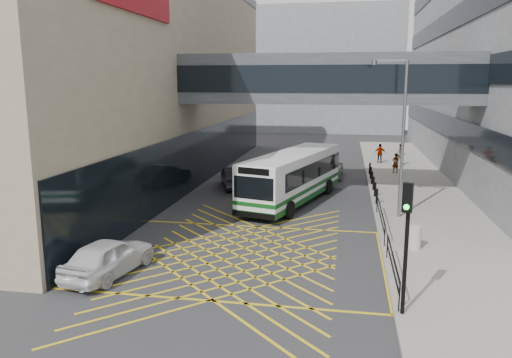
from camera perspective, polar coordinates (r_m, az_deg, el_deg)
The scene contains 18 objects.
ground at distance 21.56m, azimuth -1.92°, elevation -8.82°, with size 120.00×120.00×0.00m, color #333335.
building_whsmith at distance 42.20m, azimuth -22.06°, elevation 11.17°, with size 24.17×42.00×16.00m.
building_far at distance 80.08m, azimuth 5.89°, elevation 12.18°, with size 28.00×16.00×18.00m, color gray.
skybridge at distance 31.84m, azimuth 8.06°, elevation 11.25°, with size 20.00×4.10×3.00m.
pavement at distance 35.87m, azimuth 17.56°, elevation -1.13°, with size 6.00×54.00×0.16m, color gray.
box_junction at distance 21.56m, azimuth -1.92°, elevation -8.81°, with size 12.00×9.00×0.01m.
bus at distance 30.75m, azimuth 4.33°, elevation 0.37°, with size 5.43×11.23×3.07m.
car_white at distance 20.16m, azimuth -16.50°, elevation -8.47°, with size 1.92×4.68×1.49m, color silver.
car_dark at distance 35.08m, azimuth -2.49°, elevation 0.22°, with size 1.86×4.74×1.49m, color black.
car_silver at distance 39.48m, azimuth 8.40°, elevation 1.35°, with size 2.06×4.88×1.52m, color gray.
traffic_light at distance 15.82m, azimuth 16.81°, elevation -5.62°, with size 0.34×0.51×4.24m.
street_lamp at distance 27.30m, azimuth 16.10°, elevation 5.49°, with size 1.89×0.45×8.30m.
litter_bin at distance 22.93m, azimuth 17.65°, elevation -6.38°, with size 0.58×0.58×1.01m, color #ADA89E.
kerb_railings at distance 22.61m, azimuth 14.56°, elevation -5.88°, with size 0.05×12.54×1.00m.
bollards at distance 35.51m, azimuth 13.21°, elevation -0.15°, with size 0.14×10.14×0.90m.
pedestrian_a at distance 41.40m, azimuth 15.65°, elevation 1.77°, with size 0.63×0.45×1.58m, color gray.
pedestrian_b at distance 45.09m, azimuth 16.28°, elevation 2.67°, with size 0.92×0.54×1.89m, color gray.
pedestrian_c at distance 46.11m, azimuth 13.99°, elevation 2.85°, with size 1.02×0.49×1.72m, color gray.
Camera 1 is at (4.32, -19.82, 7.32)m, focal length 35.00 mm.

